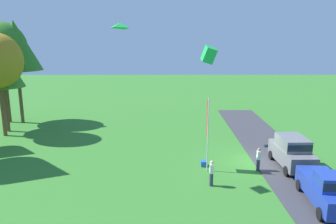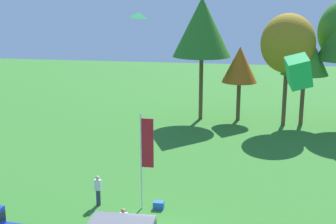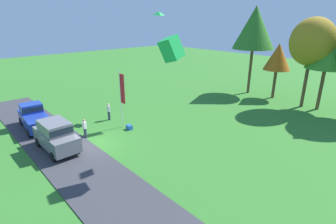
{
  "view_description": "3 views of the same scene",
  "coord_description": "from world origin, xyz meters",
  "px_view_note": "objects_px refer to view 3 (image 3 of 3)",
  "views": [
    {
      "loc": [
        -23.58,
        6.64,
        9.27
      ],
      "look_at": [
        1.72,
        6.61,
        3.51
      ],
      "focal_mm": 35.0,
      "sensor_mm": 36.0,
      "label": 1
    },
    {
      "loc": [
        3.59,
        -18.79,
        11.15
      ],
      "look_at": [
        -0.59,
        5.43,
        5.02
      ],
      "focal_mm": 50.0,
      "sensor_mm": 36.0,
      "label": 2
    },
    {
      "loc": [
        17.83,
        -8.08,
        9.52
      ],
      "look_at": [
        2.25,
        5.94,
        2.03
      ],
      "focal_mm": 28.0,
      "sensor_mm": 36.0,
      "label": 3
    }
  ],
  "objects_px": {
    "tree_center_back": "(278,57)",
    "kite_diamond_over_trees": "(159,13)",
    "flag_banner": "(122,93)",
    "car_pickup_far_end": "(34,117)",
    "car_suv_by_flagpole": "(56,135)",
    "person_beside_suv": "(85,128)",
    "tree_right_of_center": "(313,42)",
    "kite_box_mid_center": "(171,49)",
    "tree_lone_near": "(329,50)",
    "person_watching_sky": "(109,111)",
    "cooler_box": "(129,127)",
    "tree_far_right": "(255,28)"
  },
  "relations": [
    {
      "from": "car_suv_by_flagpole",
      "to": "person_beside_suv",
      "type": "xyz_separation_m",
      "value": [
        -0.59,
        2.55,
        -0.42
      ]
    },
    {
      "from": "car_suv_by_flagpole",
      "to": "tree_lone_near",
      "type": "relative_size",
      "value": 0.54
    },
    {
      "from": "tree_center_back",
      "to": "tree_right_of_center",
      "type": "xyz_separation_m",
      "value": [
        4.01,
        -1.03,
        2.07
      ]
    },
    {
      "from": "tree_right_of_center",
      "to": "tree_lone_near",
      "type": "bearing_deg",
      "value": 15.3
    },
    {
      "from": "car_suv_by_flagpole",
      "to": "tree_center_back",
      "type": "bearing_deg",
      "value": 81.11
    },
    {
      "from": "tree_right_of_center",
      "to": "person_beside_suv",
      "type": "bearing_deg",
      "value": -111.26
    },
    {
      "from": "tree_center_back",
      "to": "cooler_box",
      "type": "xyz_separation_m",
      "value": [
        -3.7,
        -19.42,
        -4.91
      ]
    },
    {
      "from": "car_suv_by_flagpole",
      "to": "kite_diamond_over_trees",
      "type": "distance_m",
      "value": 14.84
    },
    {
      "from": "person_beside_suv",
      "to": "tree_far_right",
      "type": "bearing_deg",
      "value": 87.07
    },
    {
      "from": "cooler_box",
      "to": "kite_box_mid_center",
      "type": "xyz_separation_m",
      "value": [
        6.71,
        -1.01,
        7.59
      ]
    },
    {
      "from": "car_pickup_far_end",
      "to": "car_suv_by_flagpole",
      "type": "bearing_deg",
      "value": -0.84
    },
    {
      "from": "tree_center_back",
      "to": "kite_box_mid_center",
      "type": "relative_size",
      "value": 5.02
    },
    {
      "from": "flag_banner",
      "to": "car_pickup_far_end",
      "type": "bearing_deg",
      "value": -131.44
    },
    {
      "from": "person_watching_sky",
      "to": "person_beside_suv",
      "type": "xyz_separation_m",
      "value": [
        2.42,
        -3.65,
        0.0
      ]
    },
    {
      "from": "kite_box_mid_center",
      "to": "tree_lone_near",
      "type": "bearing_deg",
      "value": 82.69
    },
    {
      "from": "car_pickup_far_end",
      "to": "kite_box_mid_center",
      "type": "bearing_deg",
      "value": 22.28
    },
    {
      "from": "car_pickup_far_end",
      "to": "tree_center_back",
      "type": "relative_size",
      "value": 0.76
    },
    {
      "from": "car_suv_by_flagpole",
      "to": "tree_right_of_center",
      "type": "distance_m",
      "value": 26.64
    },
    {
      "from": "person_beside_suv",
      "to": "car_suv_by_flagpole",
      "type": "bearing_deg",
      "value": -77.04
    },
    {
      "from": "tree_center_back",
      "to": "tree_far_right",
      "type": "bearing_deg",
      "value": -176.52
    },
    {
      "from": "tree_center_back",
      "to": "flag_banner",
      "type": "relative_size",
      "value": 1.27
    },
    {
      "from": "kite_box_mid_center",
      "to": "kite_diamond_over_trees",
      "type": "relative_size",
      "value": 1.38
    },
    {
      "from": "flag_banner",
      "to": "tree_center_back",
      "type": "bearing_deg",
      "value": 77.43
    },
    {
      "from": "car_pickup_far_end",
      "to": "person_beside_suv",
      "type": "relative_size",
      "value": 2.99
    },
    {
      "from": "person_watching_sky",
      "to": "cooler_box",
      "type": "relative_size",
      "value": 3.05
    },
    {
      "from": "person_beside_suv",
      "to": "tree_lone_near",
      "type": "xyz_separation_m",
      "value": [
        10.17,
        22.59,
        5.63
      ]
    },
    {
      "from": "tree_far_right",
      "to": "tree_center_back",
      "type": "xyz_separation_m",
      "value": [
        3.44,
        0.21,
        -3.33
      ]
    },
    {
      "from": "tree_center_back",
      "to": "tree_right_of_center",
      "type": "bearing_deg",
      "value": -14.36
    },
    {
      "from": "tree_far_right",
      "to": "cooler_box",
      "type": "height_order",
      "value": "tree_far_right"
    },
    {
      "from": "person_beside_suv",
      "to": "cooler_box",
      "type": "relative_size",
      "value": 3.05
    },
    {
      "from": "car_pickup_far_end",
      "to": "tree_center_back",
      "type": "xyz_separation_m",
      "value": [
        9.74,
        25.66,
        4.0
      ]
    },
    {
      "from": "flag_banner",
      "to": "kite_box_mid_center",
      "type": "bearing_deg",
      "value": -6.71
    },
    {
      "from": "kite_box_mid_center",
      "to": "car_suv_by_flagpole",
      "type": "bearing_deg",
      "value": -142.98
    },
    {
      "from": "person_beside_suv",
      "to": "kite_box_mid_center",
      "type": "xyz_separation_m",
      "value": [
        7.63,
        2.76,
        6.91
      ]
    },
    {
      "from": "tree_lone_near",
      "to": "kite_diamond_over_trees",
      "type": "xyz_separation_m",
      "value": [
        -11.5,
        -13.27,
        3.5
      ]
    },
    {
      "from": "person_watching_sky",
      "to": "kite_diamond_over_trees",
      "type": "xyz_separation_m",
      "value": [
        1.09,
        5.68,
        9.13
      ]
    },
    {
      "from": "tree_center_back",
      "to": "flag_banner",
      "type": "distance_m",
      "value": 20.12
    },
    {
      "from": "car_suv_by_flagpole",
      "to": "person_beside_suv",
      "type": "height_order",
      "value": "car_suv_by_flagpole"
    },
    {
      "from": "car_suv_by_flagpole",
      "to": "tree_right_of_center",
      "type": "bearing_deg",
      "value": 71.98
    },
    {
      "from": "tree_far_right",
      "to": "tree_lone_near",
      "type": "xyz_separation_m",
      "value": [
        9.0,
        -0.39,
        -1.93
      ]
    },
    {
      "from": "person_beside_suv",
      "to": "kite_diamond_over_trees",
      "type": "distance_m",
      "value": 13.11
    },
    {
      "from": "flag_banner",
      "to": "tree_right_of_center",
      "type": "bearing_deg",
      "value": 65.69
    },
    {
      "from": "tree_far_right",
      "to": "cooler_box",
      "type": "bearing_deg",
      "value": -90.77
    },
    {
      "from": "flag_banner",
      "to": "car_suv_by_flagpole",
      "type": "bearing_deg",
      "value": -86.91
    },
    {
      "from": "tree_center_back",
      "to": "car_pickup_far_end",
      "type": "bearing_deg",
      "value": -110.79
    },
    {
      "from": "car_suv_by_flagpole",
      "to": "tree_lone_near",
      "type": "distance_m",
      "value": 27.4
    },
    {
      "from": "tree_far_right",
      "to": "cooler_box",
      "type": "distance_m",
      "value": 20.9
    },
    {
      "from": "tree_center_back",
      "to": "kite_diamond_over_trees",
      "type": "bearing_deg",
      "value": -113.18
    },
    {
      "from": "tree_center_back",
      "to": "tree_right_of_center",
      "type": "distance_m",
      "value": 4.63
    },
    {
      "from": "car_suv_by_flagpole",
      "to": "cooler_box",
      "type": "distance_m",
      "value": 6.43
    }
  ]
}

